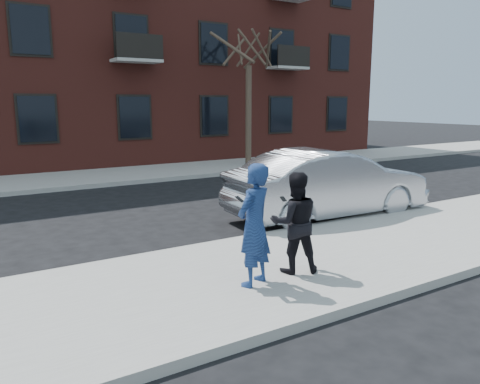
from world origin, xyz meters
TOP-DOWN VIEW (x-y plane):
  - ground at (0.00, 0.00)m, footprint 100.00×100.00m
  - near_sidewalk at (0.00, -0.25)m, footprint 50.00×3.50m
  - near_curb at (0.00, 1.55)m, footprint 50.00×0.10m
  - far_sidewalk at (0.00, 11.25)m, footprint 50.00×3.50m
  - far_curb at (0.00, 9.45)m, footprint 50.00×0.10m
  - apartment_building at (2.00, 18.00)m, footprint 24.30×10.30m
  - street_tree at (4.50, 11.00)m, footprint 3.60×3.60m
  - silver_sedan at (1.25, 2.30)m, footprint 5.24×2.06m
  - man_hoodie at (-2.91, -0.67)m, footprint 0.78×0.67m
  - man_peacoat at (-2.07, -0.56)m, footprint 0.97×0.88m

SIDE VIEW (x-z plane):
  - ground at x=0.00m, z-range 0.00..0.00m
  - near_sidewalk at x=0.00m, z-range 0.00..0.15m
  - near_curb at x=0.00m, z-range 0.00..0.15m
  - far_sidewalk at x=0.00m, z-range 0.00..0.15m
  - far_curb at x=0.00m, z-range 0.00..0.15m
  - silver_sedan at x=1.25m, z-range 0.00..1.70m
  - man_peacoat at x=-2.07m, z-range 0.15..1.77m
  - man_hoodie at x=-2.91m, z-range 0.15..1.97m
  - street_tree at x=4.50m, z-range 2.12..8.92m
  - apartment_building at x=2.00m, z-range 0.01..12.31m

